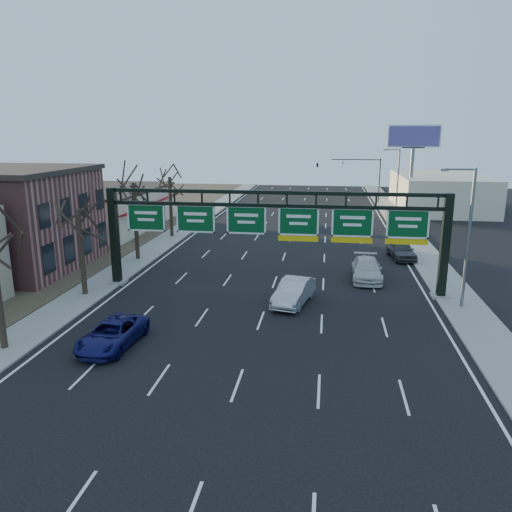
% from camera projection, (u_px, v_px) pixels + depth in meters
% --- Properties ---
extents(ground, '(160.00, 160.00, 0.00)m').
position_uv_depth(ground, '(256.00, 333.00, 28.33)').
color(ground, black).
rests_on(ground, ground).
extents(sidewalk_left, '(3.00, 120.00, 0.12)m').
position_uv_depth(sidewalk_left, '(157.00, 247.00, 49.28)').
color(sidewalk_left, gray).
rests_on(sidewalk_left, ground).
extents(sidewalk_right, '(3.00, 120.00, 0.12)m').
position_uv_depth(sidewalk_right, '(425.00, 256.00, 45.75)').
color(sidewalk_right, gray).
rests_on(sidewalk_right, ground).
extents(dirt_strip_left, '(21.00, 120.00, 0.06)m').
position_uv_depth(dirt_strip_left, '(42.00, 243.00, 50.96)').
color(dirt_strip_left, '#473D2B').
rests_on(dirt_strip_left, ground).
extents(lane_markings, '(21.60, 120.00, 0.01)m').
position_uv_depth(lane_markings, '(286.00, 251.00, 47.53)').
color(lane_markings, white).
rests_on(lane_markings, ground).
extents(sign_gantry, '(24.60, 1.20, 7.20)m').
position_uv_depth(sign_gantry, '(275.00, 227.00, 34.86)').
color(sign_gantry, black).
rests_on(sign_gantry, ground).
extents(brick_block, '(10.40, 12.40, 8.30)m').
position_uv_depth(brick_block, '(16.00, 219.00, 40.84)').
color(brick_block, '#8F4F4E').
rests_on(brick_block, ground).
extents(cream_strip, '(10.90, 18.40, 4.70)m').
position_uv_depth(cream_strip, '(110.00, 208.00, 58.55)').
color(cream_strip, beige).
rests_on(cream_strip, ground).
extents(building_right_distant, '(12.00, 20.00, 5.00)m').
position_uv_depth(building_right_distant, '(440.00, 192.00, 72.97)').
color(building_right_distant, beige).
rests_on(building_right_distant, ground).
extents(tree_gantry, '(3.60, 3.60, 8.48)m').
position_uv_depth(tree_gantry, '(76.00, 194.00, 33.16)').
color(tree_gantry, black).
rests_on(tree_gantry, sidewalk_left).
extents(tree_mid, '(3.60, 3.60, 9.24)m').
position_uv_depth(tree_mid, '(133.00, 171.00, 42.58)').
color(tree_mid, black).
rests_on(tree_mid, sidewalk_left).
extents(tree_far, '(3.60, 3.60, 8.86)m').
position_uv_depth(tree_far, '(169.00, 167.00, 52.27)').
color(tree_far, black).
rests_on(tree_far, sidewalk_left).
extents(streetlight_near, '(2.15, 0.22, 9.00)m').
position_uv_depth(streetlight_near, '(467.00, 231.00, 31.13)').
color(streetlight_near, slate).
rests_on(streetlight_near, sidewalk_right).
extents(streetlight_far, '(2.15, 0.22, 9.00)m').
position_uv_depth(streetlight_far, '(397.00, 180.00, 63.78)').
color(streetlight_far, slate).
rests_on(streetlight_far, sidewalk_right).
extents(billboard_right, '(7.00, 0.50, 12.00)m').
position_uv_depth(billboard_right, '(413.00, 147.00, 67.24)').
color(billboard_right, slate).
rests_on(billboard_right, ground).
extents(traffic_signal_mast, '(10.16, 0.54, 7.00)m').
position_uv_depth(traffic_signal_mast, '(341.00, 168.00, 79.01)').
color(traffic_signal_mast, black).
rests_on(traffic_signal_mast, ground).
extents(car_blue_suv, '(2.68, 5.18, 1.40)m').
position_uv_depth(car_blue_suv, '(112.00, 334.00, 26.46)').
color(car_blue_suv, '#131353').
rests_on(car_blue_suv, ground).
extents(car_silver_sedan, '(2.81, 5.24, 1.64)m').
position_uv_depth(car_silver_sedan, '(294.00, 292.00, 33.03)').
color(car_silver_sedan, '#B0B0B5').
rests_on(car_silver_sedan, ground).
extents(car_white_wagon, '(2.30, 5.47, 1.58)m').
position_uv_depth(car_white_wagon, '(367.00, 269.00, 38.51)').
color(car_white_wagon, silver).
rests_on(car_white_wagon, ground).
extents(car_grey_far, '(2.47, 4.89, 1.60)m').
position_uv_depth(car_grey_far, '(402.00, 250.00, 44.64)').
color(car_grey_far, '#393B3E').
rests_on(car_grey_far, ground).
extents(car_silver_distant, '(1.68, 4.23, 1.37)m').
position_uv_depth(car_silver_distant, '(291.00, 220.00, 60.28)').
color(car_silver_distant, '#AFB0B4').
rests_on(car_silver_distant, ground).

